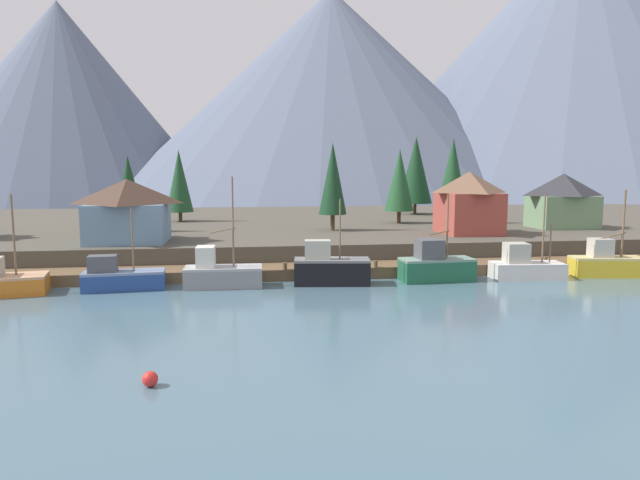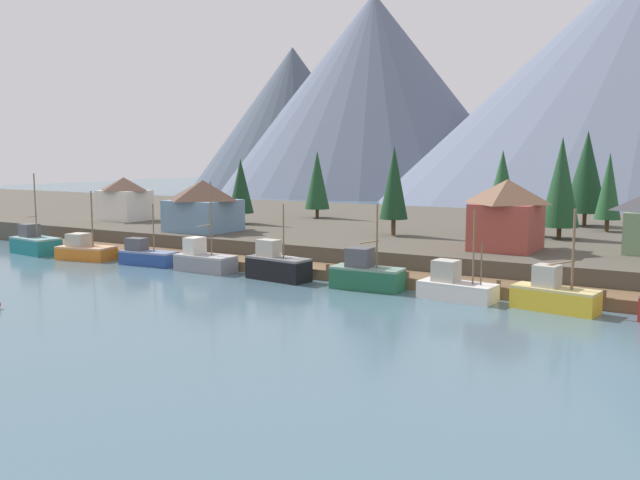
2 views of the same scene
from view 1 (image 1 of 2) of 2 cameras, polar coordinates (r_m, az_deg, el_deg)
name	(u,v)px [view 1 (image 1 of 2)]	position (r m, az deg, el deg)	size (l,w,h in m)	color
ground_plane	(305,253)	(68.96, -1.55, -1.28)	(400.00, 400.00, 1.00)	#476675
dock	(328,270)	(51.17, 0.77, -3.08)	(80.00, 4.00, 1.60)	brown
shoreline_bank	(295,228)	(80.58, -2.53, 1.19)	(400.00, 56.00, 2.50)	#4C473D
mountain_central_peak	(62,102)	(200.27, -24.56, 12.53)	(97.84, 97.84, 61.31)	slate
mountain_east_peak	(331,96)	(184.18, 1.08, 14.24)	(138.18, 138.18, 64.82)	slate
mountain_far_ridge	(579,62)	(212.02, 24.56, 15.96)	(163.68, 163.68, 88.90)	slate
fishing_boat_orange	(0,282)	(49.78, -29.50, -3.70)	(6.68, 4.05, 7.68)	#CC6B1E
fishing_boat_blue	(121,278)	(47.96, -19.39, -3.58)	(6.42, 2.80, 6.55)	navy
fishing_boat_grey	(221,274)	(47.01, -9.93, -3.35)	(6.32, 2.85, 8.99)	gray
fishing_boat_black	(330,269)	(47.37, 1.03, -2.90)	(6.51, 3.21, 7.13)	black
fishing_boat_green	(435,266)	(49.82, 11.53, -2.54)	(6.37, 2.81, 7.48)	#1E5B3D
fishing_boat_white	(525,267)	(53.02, 19.92, -2.54)	(6.37, 3.15, 7.38)	silver
fishing_boat_yellow	(606,263)	(57.01, 26.83, -2.10)	(6.53, 3.22, 7.77)	gold
house_green	(563,200)	(74.79, 23.22, 3.70)	(7.49, 5.63, 6.56)	#6B8E66
house_red	(469,202)	(64.69, 14.74, 3.72)	(6.12, 7.03, 6.83)	#9E4238
house_blue	(128,210)	(58.21, -18.75, 2.88)	(7.66, 7.28, 6.14)	#6689A8
conifer_near_left	(179,181)	(79.56, -13.96, 5.78)	(3.61, 3.61, 9.71)	#4C3823
conifer_near_right	(129,188)	(67.86, -18.69, 5.01)	(3.38, 3.38, 8.63)	#4C3823
conifer_mid_left	(333,179)	(65.67, 1.29, 6.18)	(3.22, 3.22, 10.15)	#4C3823
conifer_mid_right	(449,180)	(87.16, 12.84, 5.86)	(3.03, 3.03, 9.43)	#4C3823
conifer_back_left	(453,176)	(76.37, 13.20, 6.29)	(4.13, 4.13, 11.10)	#4C3823
conifer_back_right	(416,170)	(91.08, 9.60, 6.96)	(5.25, 5.25, 12.20)	#4C3823
conifer_centre	(399,180)	(75.39, 8.00, 5.98)	(3.82, 3.82, 9.71)	#4C3823
channel_buoy	(150,379)	(26.86, -16.72, -13.24)	(0.70, 0.70, 0.70)	red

